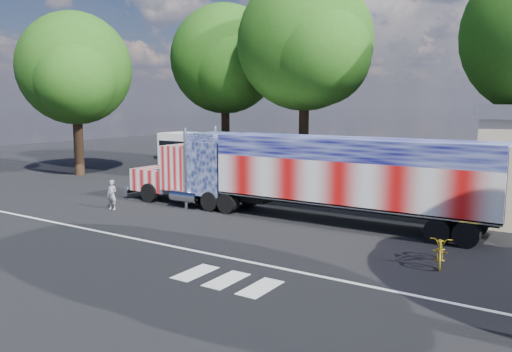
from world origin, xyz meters
The scene contains 9 objects.
ground centered at (0.00, 0.00, 0.00)m, with size 100.00×100.00×0.00m, color black.
lane_markings centered at (1.71, -3.77, 0.01)m, with size 30.00×2.67×0.01m.
semi_truck centered at (1.98, 3.76, 2.09)m, with size 19.08×3.01×4.07m.
coach_bus centered at (-6.59, 10.35, 1.69)m, with size 11.23×2.61×3.27m.
woman centered at (-6.84, 0.32, 0.75)m, with size 0.54×0.36×1.49m, color slate.
bicycle centered at (9.00, 0.21, 0.50)m, with size 0.66×1.91×1.00m, color gold.
tree_w_a centered at (-18.55, 7.52, 7.77)m, with size 8.52×8.12×11.88m.
tree_nw_a centered at (-12.63, 17.91, 8.93)m, with size 9.48×9.03×13.50m.
tree_n_mid centered at (-3.74, 15.20, 9.42)m, with size 9.89×9.42×14.19m.
Camera 1 is at (12.51, -16.32, 5.17)m, focal length 35.00 mm.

